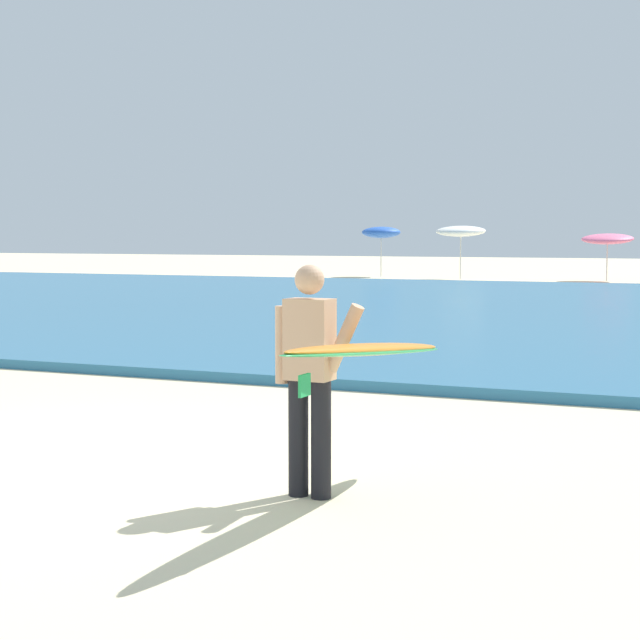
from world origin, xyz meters
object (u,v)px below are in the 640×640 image
(surfer_with_board, at_px, (339,361))
(beach_umbrella_2, at_px, (607,239))
(beach_umbrella_0, at_px, (381,232))
(beach_umbrella_1, at_px, (461,231))

(surfer_with_board, xyz_separation_m, beach_umbrella_2, (-3.35, 37.72, 0.74))
(surfer_with_board, distance_m, beach_umbrella_2, 37.88)
(beach_umbrella_0, bearing_deg, beach_umbrella_2, -3.26)
(beach_umbrella_0, bearing_deg, beach_umbrella_1, -17.96)
(surfer_with_board, relative_size, beach_umbrella_0, 1.23)
(surfer_with_board, height_order, beach_umbrella_0, beach_umbrella_0)
(surfer_with_board, xyz_separation_m, beach_umbrella_0, (-13.66, 38.31, 1.02))
(beach_umbrella_1, distance_m, beach_umbrella_2, 6.18)
(beach_umbrella_0, bearing_deg, surfer_with_board, -70.38)
(beach_umbrella_2, bearing_deg, beach_umbrella_1, -172.85)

